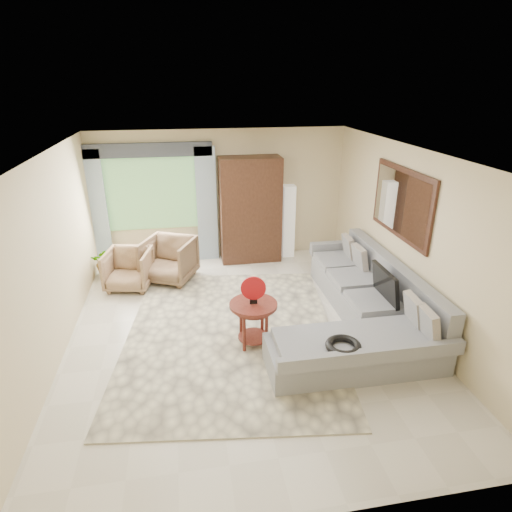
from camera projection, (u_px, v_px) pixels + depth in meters
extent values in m
plane|color=silver|center=(244.00, 331.00, 6.36)|extent=(6.00, 6.00, 0.00)
cube|color=beige|center=(231.00, 333.00, 6.29)|extent=(3.48, 4.34, 0.02)
cube|color=gray|center=(359.00, 293.00, 7.06)|extent=(0.90, 2.40, 0.40)
cube|color=gray|center=(356.00, 354.00, 5.49)|extent=(2.30, 0.80, 0.40)
cube|color=gray|center=(393.00, 277.00, 6.58)|extent=(0.20, 3.20, 0.50)
cube|color=gray|center=(334.00, 248.00, 8.10)|extent=(0.90, 0.16, 0.22)
cube|color=gray|center=(373.00, 356.00, 4.97)|extent=(2.30, 0.10, 0.18)
cube|color=black|center=(385.00, 284.00, 6.19)|extent=(0.14, 0.74, 0.48)
torus|color=black|center=(343.00, 346.00, 5.07)|extent=(0.43, 0.43, 0.09)
cylinder|color=#4A1813|center=(253.00, 305.00, 5.80)|extent=(0.66, 0.66, 0.04)
cylinder|color=#4A1813|center=(253.00, 326.00, 5.93)|extent=(0.43, 0.43, 0.59)
cylinder|color=#AE1115|center=(253.00, 288.00, 5.70)|extent=(0.34, 0.08, 0.34)
imported|color=#A17C57|center=(129.00, 269.00, 7.57)|extent=(0.89, 0.90, 0.70)
imported|color=brown|center=(169.00, 260.00, 7.84)|extent=(1.14, 1.15, 0.80)
imported|color=#999999|center=(107.00, 261.00, 8.05)|extent=(0.56, 0.49, 0.58)
cube|color=#311B10|center=(250.00, 210.00, 8.52)|extent=(1.20, 0.55, 2.10)
cube|color=silver|center=(288.00, 221.00, 8.82)|extent=(0.24, 0.24, 1.50)
cube|color=#669E59|center=(152.00, 194.00, 8.31)|extent=(1.80, 0.04, 1.40)
cube|color=#9EB7CC|center=(96.00, 210.00, 8.15)|extent=(0.40, 0.08, 2.30)
cube|color=#9EB7CC|center=(207.00, 205.00, 8.49)|extent=(0.40, 0.08, 2.30)
cube|color=#1E232D|center=(147.00, 150.00, 7.92)|extent=(2.40, 0.12, 0.26)
cube|color=black|center=(402.00, 203.00, 6.40)|extent=(0.04, 1.70, 1.05)
cube|color=white|center=(400.00, 203.00, 6.40)|extent=(0.02, 1.54, 0.90)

